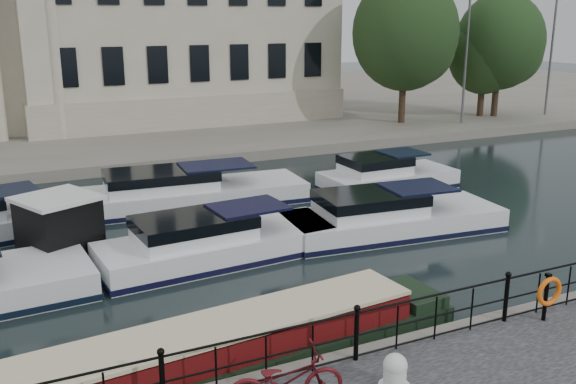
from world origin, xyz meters
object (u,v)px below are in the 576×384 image
object	(u,v)px
life_ring_post	(549,292)
mooring_bollard	(395,372)
narrowboat	(186,369)
harbour_hut	(60,233)
bicycle	(285,381)

from	to	relation	value
life_ring_post	mooring_bollard	bearing A→B (deg)	-170.92
mooring_bollard	narrowboat	world-z (taller)	mooring_bollard
narrowboat	harbour_hut	xyz separation A→B (m)	(-1.44, 8.32, 0.59)
life_ring_post	narrowboat	distance (m)	8.28
bicycle	narrowboat	bearing A→B (deg)	36.09
bicycle	mooring_bollard	size ratio (longest dim) A/B	3.11
mooring_bollard	life_ring_post	world-z (taller)	life_ring_post
mooring_bollard	narrowboat	distance (m)	4.24
life_ring_post	harbour_hut	xyz separation A→B (m)	(-9.46, 10.18, -0.32)
life_ring_post	harbour_hut	world-z (taller)	harbour_hut
mooring_bollard	narrowboat	size ratio (longest dim) A/B	0.05
bicycle	narrowboat	distance (m)	2.71
bicycle	mooring_bollard	bearing A→B (deg)	-86.52
bicycle	harbour_hut	world-z (taller)	harbour_hut
harbour_hut	life_ring_post	bearing A→B (deg)	-71.33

